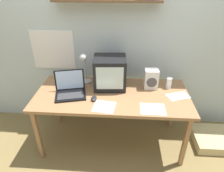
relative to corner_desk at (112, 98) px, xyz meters
name	(u,v)px	position (x,y,z in m)	size (l,w,h in m)	color
ground_plane	(112,139)	(0.00, 0.00, -0.67)	(12.00, 12.00, 0.00)	olive
back_wall	(114,30)	(0.00, 0.49, 0.65)	(5.60, 0.24, 2.60)	silver
corner_desk	(112,98)	(0.00, 0.00, 0.00)	(1.75, 0.78, 0.72)	#A07149
crt_monitor	(110,73)	(-0.04, 0.16, 0.24)	(0.39, 0.36, 0.37)	black
laptop	(70,89)	(-0.47, -0.03, 0.12)	(0.39, 0.35, 0.26)	black
desk_lamp	(84,64)	(-0.35, 0.22, 0.31)	(0.12, 0.16, 0.39)	silver
juice_glass	(169,84)	(0.66, 0.17, 0.11)	(0.06, 0.06, 0.13)	white
space_heater	(151,79)	(0.45, 0.17, 0.17)	(0.16, 0.15, 0.24)	white
computer_mouse	(94,98)	(-0.19, -0.14, 0.07)	(0.06, 0.11, 0.03)	#232326
loose_paper_near_monitor	(104,107)	(-0.06, -0.26, 0.06)	(0.24, 0.23, 0.00)	white
printed_handout	(178,96)	(0.74, -0.01, 0.06)	(0.28, 0.22, 0.00)	silver
loose_paper_near_laptop	(153,109)	(0.43, -0.27, 0.06)	(0.25, 0.20, 0.00)	white
floor_cushion	(212,139)	(1.29, 0.04, -0.61)	(0.47, 0.47, 0.12)	#CEBB83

